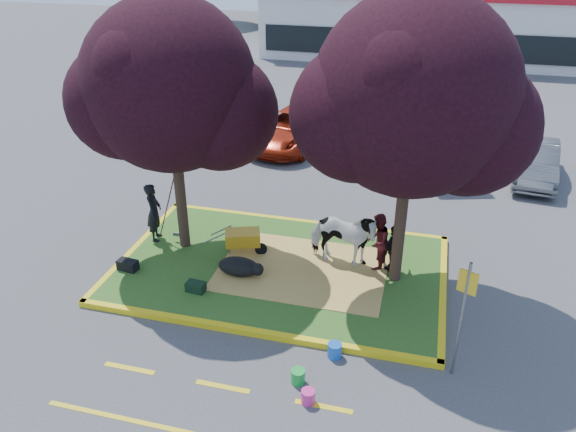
% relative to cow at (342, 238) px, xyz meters
% --- Properties ---
extents(ground, '(90.00, 90.00, 0.00)m').
position_rel_cow_xyz_m(ground, '(-1.50, -0.52, -0.92)').
color(ground, '#424244').
rests_on(ground, ground).
extents(median_island, '(8.00, 5.00, 0.15)m').
position_rel_cow_xyz_m(median_island, '(-1.50, -0.52, -0.84)').
color(median_island, '#26551A').
rests_on(median_island, ground).
extents(curb_near, '(8.30, 0.16, 0.15)m').
position_rel_cow_xyz_m(curb_near, '(-1.50, -3.10, -0.84)').
color(curb_near, yellow).
rests_on(curb_near, ground).
extents(curb_far, '(8.30, 0.16, 0.15)m').
position_rel_cow_xyz_m(curb_far, '(-1.50, 2.06, -0.84)').
color(curb_far, yellow).
rests_on(curb_far, ground).
extents(curb_left, '(0.16, 5.30, 0.15)m').
position_rel_cow_xyz_m(curb_left, '(-5.58, -0.52, -0.84)').
color(curb_left, yellow).
rests_on(curb_left, ground).
extents(curb_right, '(0.16, 5.30, 0.15)m').
position_rel_cow_xyz_m(curb_right, '(2.58, -0.52, -0.84)').
color(curb_right, yellow).
rests_on(curb_right, ground).
extents(straw_bedding, '(4.20, 3.00, 0.01)m').
position_rel_cow_xyz_m(straw_bedding, '(-0.90, -0.52, -0.76)').
color(straw_bedding, tan).
rests_on(straw_bedding, median_island).
extents(tree_purple_left, '(5.06, 4.20, 6.51)m').
position_rel_cow_xyz_m(tree_purple_left, '(-4.28, -0.14, 3.44)').
color(tree_purple_left, black).
rests_on(tree_purple_left, median_island).
extents(tree_purple_right, '(5.30, 4.40, 6.82)m').
position_rel_cow_xyz_m(tree_purple_right, '(1.42, -0.34, 3.64)').
color(tree_purple_right, black).
rests_on(tree_purple_right, median_island).
extents(fire_lane_stripe_a, '(1.10, 0.12, 0.01)m').
position_rel_cow_xyz_m(fire_lane_stripe_a, '(-3.50, -4.72, -0.92)').
color(fire_lane_stripe_a, yellow).
rests_on(fire_lane_stripe_a, ground).
extents(fire_lane_stripe_b, '(1.10, 0.12, 0.01)m').
position_rel_cow_xyz_m(fire_lane_stripe_b, '(-1.50, -4.72, -0.92)').
color(fire_lane_stripe_b, yellow).
rests_on(fire_lane_stripe_b, ground).
extents(fire_lane_stripe_c, '(1.10, 0.12, 0.01)m').
position_rel_cow_xyz_m(fire_lane_stripe_c, '(0.50, -4.72, -0.92)').
color(fire_lane_stripe_c, yellow).
rests_on(fire_lane_stripe_c, ground).
extents(retail_building, '(20.40, 8.40, 4.40)m').
position_rel_cow_xyz_m(retail_building, '(0.50, 27.46, 1.33)').
color(retail_building, silver).
rests_on(retail_building, ground).
extents(cow, '(1.92, 1.09, 1.54)m').
position_rel_cow_xyz_m(cow, '(0.00, 0.00, 0.00)').
color(cow, white).
rests_on(cow, median_island).
extents(calf, '(1.17, 0.85, 0.46)m').
position_rel_cow_xyz_m(calf, '(-2.40, -1.14, -0.54)').
color(calf, black).
rests_on(calf, median_island).
extents(handler, '(0.54, 0.69, 1.66)m').
position_rel_cow_xyz_m(handler, '(-5.20, -0.01, 0.06)').
color(handler, black).
rests_on(handler, median_island).
extents(visitor_a, '(0.67, 0.81, 1.50)m').
position_rel_cow_xyz_m(visitor_a, '(0.88, 0.07, -0.02)').
color(visitor_a, '#4F161B').
rests_on(visitor_a, median_island).
extents(visitor_b, '(0.62, 0.80, 1.27)m').
position_rel_cow_xyz_m(visitor_b, '(1.29, 0.07, -0.14)').
color(visitor_b, black).
rests_on(visitor_b, median_island).
extents(wheelbarrow, '(1.63, 0.82, 0.62)m').
position_rel_cow_xyz_m(wheelbarrow, '(-2.63, -0.08, -0.34)').
color(wheelbarrow, black).
rests_on(wheelbarrow, median_island).
extents(gear_bag_dark, '(0.55, 0.34, 0.26)m').
position_rel_cow_xyz_m(gear_bag_dark, '(-5.20, -1.64, -0.64)').
color(gear_bag_dark, black).
rests_on(gear_bag_dark, median_island).
extents(gear_bag_green, '(0.47, 0.32, 0.24)m').
position_rel_cow_xyz_m(gear_bag_green, '(-3.16, -2.08, -0.65)').
color(gear_bag_green, black).
rests_on(gear_bag_green, median_island).
extents(sign_post, '(0.35, 0.18, 2.61)m').
position_rel_cow_xyz_m(sign_post, '(2.80, -3.22, 0.70)').
color(sign_post, slate).
rests_on(sign_post, ground).
extents(bucket_green, '(0.37, 0.37, 0.30)m').
position_rel_cow_xyz_m(bucket_green, '(-0.11, -4.23, -0.77)').
color(bucket_green, green).
rests_on(bucket_green, ground).
extents(bucket_pink, '(0.35, 0.35, 0.28)m').
position_rel_cow_xyz_m(bucket_pink, '(0.19, -4.69, -0.78)').
color(bucket_pink, '#D72F86').
rests_on(bucket_pink, ground).
extents(bucket_blue, '(0.32, 0.32, 0.32)m').
position_rel_cow_xyz_m(bucket_blue, '(0.44, -3.32, -0.76)').
color(bucket_blue, blue).
rests_on(bucket_blue, ground).
extents(car_black, '(2.99, 4.21, 1.33)m').
position_rel_cow_xyz_m(car_black, '(-9.06, 7.53, -0.25)').
color(car_black, black).
rests_on(car_black, ground).
extents(car_silver, '(2.91, 5.02, 1.56)m').
position_rel_cow_xyz_m(car_silver, '(-6.66, 8.16, -0.14)').
color(car_silver, '#A9ABB2').
rests_on(car_silver, ground).
extents(car_red, '(3.29, 5.42, 1.41)m').
position_rel_cow_xyz_m(car_red, '(-3.41, 8.56, -0.22)').
color(car_red, '#9E220D').
rests_on(car_red, ground).
extents(car_white, '(3.59, 5.68, 1.53)m').
position_rel_cow_xyz_m(car_white, '(1.93, 8.16, -0.15)').
color(car_white, white).
rests_on(car_white, ground).
extents(car_grey, '(1.78, 4.07, 1.30)m').
position_rel_cow_xyz_m(car_grey, '(5.50, 7.40, -0.27)').
color(car_grey, '#55595D').
rests_on(car_grey, ground).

